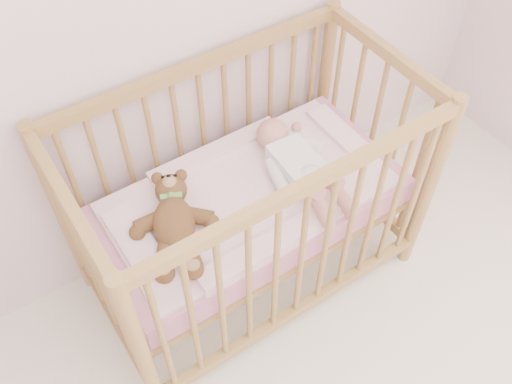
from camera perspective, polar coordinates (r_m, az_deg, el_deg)
crib at (r=2.30m, az=-0.69°, el=-1.10°), size 1.36×0.76×1.00m
mattress at (r=2.31m, az=-0.69°, el=-1.33°), size 1.22×0.62×0.13m
blanket at (r=2.26m, az=-0.70°, el=-0.15°), size 1.10×0.58×0.06m
baby at (r=2.27m, az=4.06°, el=3.02°), size 0.31×0.61×0.14m
teddy_bear at (r=2.08m, az=-8.22°, el=-3.00°), size 0.51×0.59×0.14m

